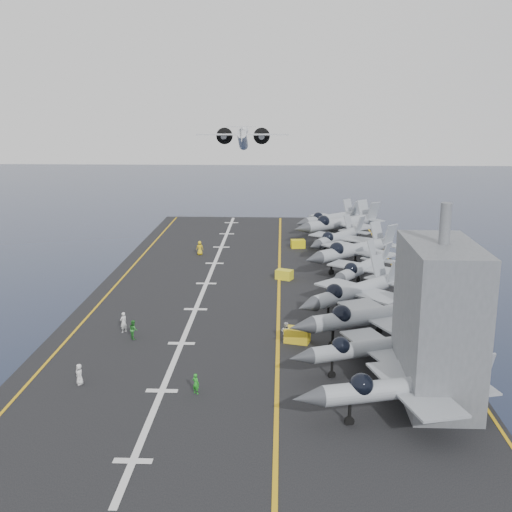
{
  "coord_description": "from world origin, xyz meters",
  "views": [
    {
      "loc": [
        3.23,
        -75.79,
        32.62
      ],
      "look_at": [
        0.0,
        4.0,
        13.0
      ],
      "focal_mm": 45.0,
      "sensor_mm": 36.0,
      "label": 1
    }
  ],
  "objects_px": {
    "fighter_jet_0": "(404,386)",
    "tow_cart_a": "(297,335)",
    "transport_plane": "(243,140)",
    "island_superstructure": "(440,303)"
  },
  "relations": [
    {
      "from": "fighter_jet_0",
      "to": "tow_cart_a",
      "type": "distance_m",
      "value": 16.29
    },
    {
      "from": "transport_plane",
      "to": "island_superstructure",
      "type": "bearing_deg",
      "value": -77.76
    },
    {
      "from": "fighter_jet_0",
      "to": "transport_plane",
      "type": "height_order",
      "value": "transport_plane"
    },
    {
      "from": "tow_cart_a",
      "to": "island_superstructure",
      "type": "bearing_deg",
      "value": -46.83
    },
    {
      "from": "fighter_jet_0",
      "to": "transport_plane",
      "type": "distance_m",
      "value": 99.17
    },
    {
      "from": "tow_cart_a",
      "to": "transport_plane",
      "type": "distance_m",
      "value": 84.12
    },
    {
      "from": "tow_cart_a",
      "to": "transport_plane",
      "type": "bearing_deg",
      "value": 96.96
    },
    {
      "from": "fighter_jet_0",
      "to": "transport_plane",
      "type": "xyz_separation_m",
      "value": [
        -17.23,
        97.02,
        11.14
      ]
    },
    {
      "from": "tow_cart_a",
      "to": "fighter_jet_0",
      "type": "bearing_deg",
      "value": -63.76
    },
    {
      "from": "island_superstructure",
      "to": "transport_plane",
      "type": "height_order",
      "value": "transport_plane"
    }
  ]
}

